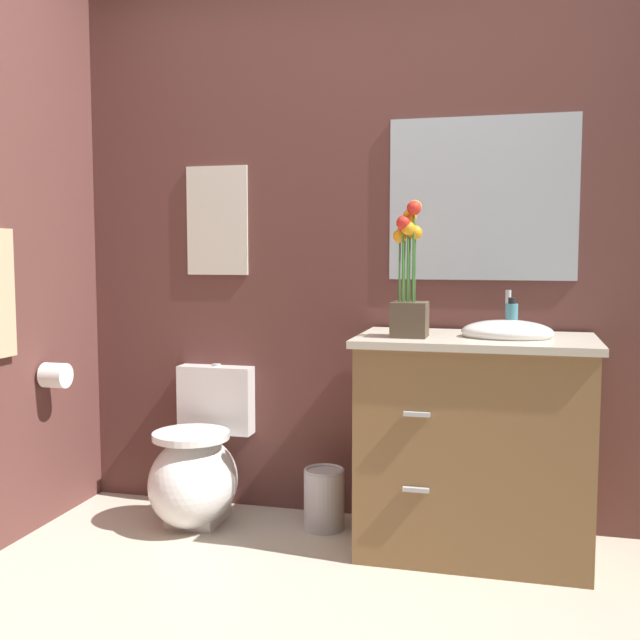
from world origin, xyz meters
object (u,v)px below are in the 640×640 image
object	(u,v)px
flower_vase	(409,286)
wall_mirror	(482,199)
toilet_paper_roll	(55,375)
trash_bin	(324,498)
toilet	(198,469)
soap_bottle	(511,319)
vanity_cabinet	(475,442)
wall_poster	(217,221)

from	to	relation	value
flower_vase	wall_mirror	size ratio (longest dim) A/B	0.68
wall_mirror	toilet_paper_roll	distance (m)	2.02
trash_bin	flower_vase	bearing A→B (deg)	-23.65
toilet	soap_bottle	distance (m)	1.53
vanity_cabinet	toilet_paper_roll	world-z (taller)	vanity_cabinet
wall_poster	trash_bin	bearing A→B (deg)	-19.80
flower_vase	toilet_paper_roll	xyz separation A→B (m)	(-1.55, -0.09, -0.41)
wall_mirror	toilet	bearing A→B (deg)	-167.66
toilet	wall_poster	size ratio (longest dim) A/B	1.35
flower_vase	toilet_paper_roll	world-z (taller)	flower_vase
trash_bin	wall_poster	world-z (taller)	wall_poster
toilet	toilet_paper_roll	distance (m)	0.75
toilet	wall_mirror	distance (m)	1.74
vanity_cabinet	wall_poster	bearing A→B (deg)	166.51
vanity_cabinet	wall_mirror	bearing A→B (deg)	90.51
flower_vase	wall_mirror	bearing A→B (deg)	55.57
wall_poster	wall_mirror	bearing A→B (deg)	0.00
soap_bottle	wall_mirror	size ratio (longest dim) A/B	0.20
wall_mirror	soap_bottle	bearing A→B (deg)	-63.76
trash_bin	wall_poster	bearing A→B (deg)	160.20
soap_bottle	trash_bin	distance (m)	1.14
vanity_cabinet	trash_bin	distance (m)	0.73
soap_bottle	trash_bin	world-z (taller)	soap_bottle
trash_bin	wall_mirror	world-z (taller)	wall_mirror
vanity_cabinet	flower_vase	world-z (taller)	flower_vase
vanity_cabinet	flower_vase	size ratio (longest dim) A/B	1.97
soap_bottle	wall_poster	distance (m)	1.45
toilet	trash_bin	bearing A→B (deg)	6.05
soap_bottle	flower_vase	bearing A→B (deg)	-165.26
flower_vase	soap_bottle	world-z (taller)	flower_vase
flower_vase	trash_bin	bearing A→B (deg)	156.35
vanity_cabinet	wall_mirror	distance (m)	1.04
vanity_cabinet	flower_vase	distance (m)	0.69
trash_bin	wall_poster	distance (m)	1.37
soap_bottle	toilet_paper_roll	distance (m)	1.97
toilet	wall_poster	distance (m)	1.16
toilet	soap_bottle	bearing A→B (deg)	-0.27
soap_bottle	toilet_paper_roll	xyz separation A→B (m)	(-1.94, -0.19, -0.28)
wall_poster	toilet_paper_roll	world-z (taller)	wall_poster
wall_poster	flower_vase	bearing A→B (deg)	-21.38
wall_mirror	vanity_cabinet	bearing A→B (deg)	-89.49
wall_poster	wall_mirror	size ratio (longest dim) A/B	0.64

